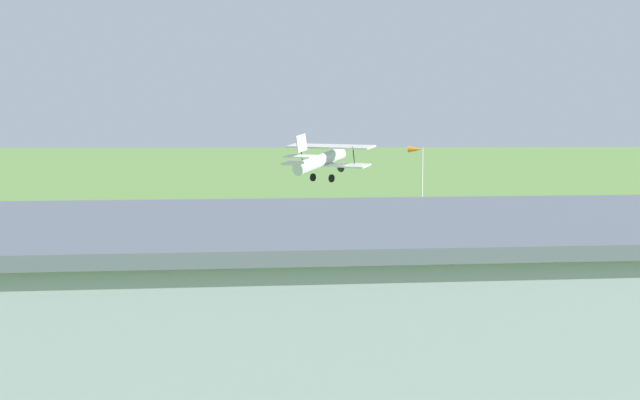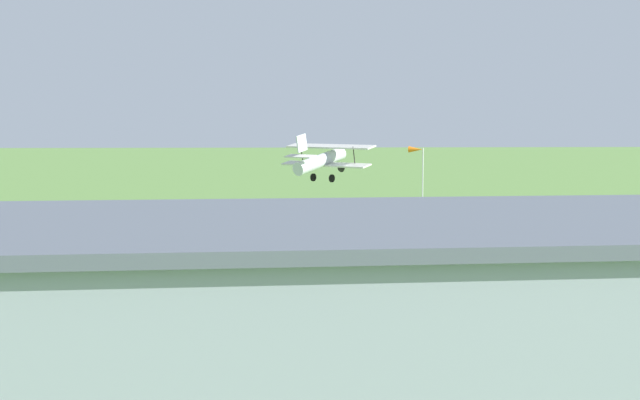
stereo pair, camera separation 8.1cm
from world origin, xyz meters
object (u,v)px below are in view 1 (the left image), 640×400
at_px(hangar, 332,321).
at_px(person_crossing_taxiway, 430,272).
at_px(person_watching_takeoff, 173,279).
at_px(person_near_hangar_door, 562,276).
at_px(biplane, 322,160).
at_px(car_yellow, 626,291).
at_px(windsock, 416,154).

distance_m(hangar, person_crossing_taxiway, 19.60).
xyz_separation_m(person_watching_takeoff, person_near_hangar_door, (-19.43, 0.37, 0.01)).
xyz_separation_m(hangar, person_crossing_taxiway, (-6.26, -18.46, -2.11)).
bearing_deg(biplane, person_crossing_taxiway, 99.90).
bearing_deg(hangar, person_watching_takeoff, -69.00).
bearing_deg(person_crossing_taxiway, person_watching_takeoff, 4.30).
bearing_deg(car_yellow, hangar, 43.24).
distance_m(hangar, person_watching_takeoff, 18.85).
relative_size(hangar, person_near_hangar_door, 19.45).
relative_size(hangar, windsock, 5.21).
xyz_separation_m(hangar, car_yellow, (-14.47, -13.60, -2.17)).
bearing_deg(biplane, car_yellow, 113.11).
distance_m(person_near_hangar_door, person_crossing_taxiway, 6.59).
bearing_deg(biplane, person_watching_takeoff, 70.98).
height_order(car_yellow, windsock, windsock).
xyz_separation_m(hangar, person_watching_takeoff, (6.71, -17.48, -2.15)).
xyz_separation_m(car_yellow, person_near_hangar_door, (1.75, -3.51, 0.02)).
bearing_deg(windsock, person_near_hangar_door, 92.20).
relative_size(car_yellow, person_near_hangar_door, 2.57).
distance_m(biplane, person_crossing_taxiway, 25.12).
relative_size(biplane, person_crossing_taxiway, 4.30).
xyz_separation_m(biplane, windsock, (-9.33, -10.04, -0.00)).
distance_m(person_near_hangar_door, windsock, 36.04).
relative_size(hangar, person_crossing_taxiway, 18.72).
height_order(biplane, person_watching_takeoff, biplane).
relative_size(car_yellow, person_watching_takeoff, 2.58).
distance_m(car_yellow, person_watching_takeoff, 21.53).
height_order(biplane, person_near_hangar_door, biplane).
bearing_deg(car_yellow, biplane, -66.89).
relative_size(biplane, person_near_hangar_door, 4.46).
relative_size(hangar, person_watching_takeoff, 19.56).
bearing_deg(person_crossing_taxiway, biplane, -80.10).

